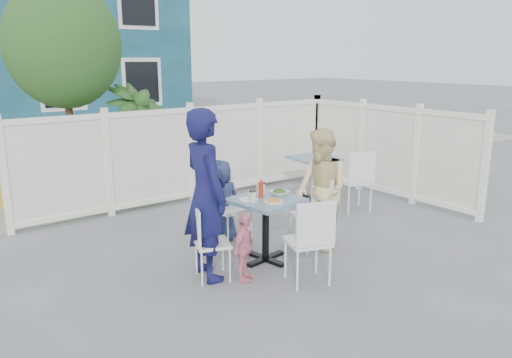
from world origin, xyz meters
TOP-DOWN VIEW (x-y plane):
  - ground at (0.00, 0.00)m, footprint 80.00×80.00m
  - near_sidewalk at (0.00, 3.80)m, footprint 24.00×2.60m
  - street at (0.00, 7.50)m, footprint 24.00×5.00m
  - far_sidewalk at (0.00, 10.60)m, footprint 24.00×1.60m
  - building at (-0.50, 14.00)m, footprint 11.00×6.00m
  - fence_back at (0.10, 2.40)m, footprint 5.86×0.08m
  - fence_right at (3.00, 0.60)m, footprint 0.08×3.66m
  - tree at (-1.60, 3.30)m, footprint 1.80×1.62m
  - potted_shrub_a at (-0.57, 3.10)m, footprint 1.44×1.44m
  - potted_shrub_b at (1.73, 3.00)m, footprint 1.54×1.64m
  - main_table at (-0.50, -0.45)m, footprint 0.85×0.85m
  - spare_table at (1.80, 1.17)m, footprint 0.78×0.78m
  - chair_left at (-1.35, -0.47)m, footprint 0.48×0.48m
  - chair_right at (0.28, -0.48)m, footprint 0.44×0.45m
  - chair_back at (-0.52, 0.36)m, footprint 0.48×0.46m
  - chair_near at (-0.52, -1.27)m, footprint 0.55×0.54m
  - chair_spare at (1.87, 0.24)m, footprint 0.57×0.56m
  - man at (-1.30, -0.41)m, footprint 0.52×0.73m
  - woman at (0.33, -0.53)m, footprint 0.77×0.88m
  - boy at (-0.57, 0.43)m, footprint 0.59×0.44m
  - toddler at (-1.03, -0.75)m, footprint 0.48×0.39m
  - plate_main at (-0.51, -0.62)m, footprint 0.22×0.22m
  - plate_side at (-0.70, -0.37)m, footprint 0.22×0.22m
  - salad_bowl at (-0.28, -0.43)m, footprint 0.22×0.22m
  - coffee_cup_a at (-0.71, -0.48)m, footprint 0.09×0.09m
  - coffee_cup_b at (-0.41, -0.25)m, footprint 0.09×0.09m
  - ketchup_bottle at (-0.51, -0.38)m, footprint 0.06×0.06m
  - salt_shaker at (-0.58, -0.23)m, footprint 0.03×0.03m
  - pepper_shaker at (-0.53, -0.21)m, footprint 0.03×0.03m

SIDE VIEW (x-z plane):
  - ground at x=0.00m, z-range 0.00..0.00m
  - street at x=0.00m, z-range 0.00..0.01m
  - near_sidewalk at x=0.00m, z-range 0.00..0.01m
  - far_sidewalk at x=0.00m, z-range 0.00..0.01m
  - toddler at x=-1.03m, z-range 0.00..0.77m
  - chair_left at x=-1.35m, z-range 0.07..0.91m
  - chair_right at x=0.28m, z-range 0.08..1.00m
  - boy at x=-0.57m, z-range 0.00..1.11m
  - chair_near at x=-0.52m, z-range 0.08..1.04m
  - chair_back at x=-0.52m, z-range 0.08..1.07m
  - chair_spare at x=1.87m, z-range 0.08..1.08m
  - spare_table at x=1.80m, z-range 0.21..0.96m
  - main_table at x=-0.50m, z-range 0.22..1.00m
  - potted_shrub_b at x=1.73m, z-range 0.00..1.46m
  - woman at x=0.33m, z-range 0.00..1.55m
  - fence_right at x=3.00m, z-range -0.02..1.58m
  - fence_back at x=0.10m, z-range -0.02..1.58m
  - plate_main at x=-0.51m, z-range 0.78..0.80m
  - plate_side at x=-0.70m, z-range 0.78..0.80m
  - salad_bowl at x=-0.28m, z-range 0.78..0.84m
  - pepper_shaker at x=-0.53m, z-range 0.78..0.85m
  - salt_shaker at x=-0.58m, z-range 0.78..0.85m
  - coffee_cup_a at x=-0.71m, z-range 0.78..0.91m
  - coffee_cup_b at x=-0.41m, z-range 0.78..0.91m
  - ketchup_bottle at x=-0.51m, z-range 0.78..0.97m
  - man at x=-1.30m, z-range 0.00..1.90m
  - potted_shrub_a at x=-0.57m, z-range 0.00..1.98m
  - tree at x=-1.60m, z-range 0.80..4.39m
  - building at x=-0.50m, z-range 0.00..6.00m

